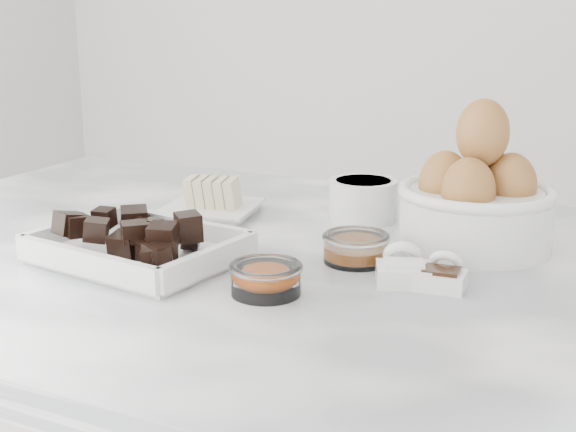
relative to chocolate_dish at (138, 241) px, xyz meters
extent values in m
cube|color=white|center=(0.11, 0.10, -0.04)|extent=(1.20, 0.80, 0.04)
cube|color=white|center=(0.00, 0.00, -0.02)|extent=(0.24, 0.19, 0.01)
cube|color=white|center=(-0.03, 0.22, -0.02)|extent=(0.13, 0.13, 0.01)
cube|color=white|center=(-0.03, 0.22, -0.01)|extent=(0.15, 0.15, 0.00)
cylinder|color=white|center=(0.17, 0.29, 0.00)|extent=(0.10, 0.10, 0.06)
cylinder|color=white|center=(0.17, 0.29, 0.03)|extent=(0.08, 0.08, 0.01)
cylinder|color=white|center=(0.34, 0.23, 0.01)|extent=(0.19, 0.19, 0.07)
torus|color=white|center=(0.34, 0.23, 0.05)|extent=(0.20, 0.20, 0.02)
ellipsoid|color=#A26C34|center=(0.38, 0.24, 0.06)|extent=(0.06, 0.06, 0.08)
ellipsoid|color=#A26C34|center=(0.31, 0.23, 0.06)|extent=(0.06, 0.06, 0.08)
ellipsoid|color=#A26C34|center=(0.35, 0.27, 0.06)|extent=(0.06, 0.06, 0.08)
ellipsoid|color=#A26C34|center=(0.34, 0.19, 0.06)|extent=(0.06, 0.06, 0.08)
ellipsoid|color=#A26C34|center=(0.35, 0.23, 0.12)|extent=(0.06, 0.06, 0.08)
cylinder|color=white|center=(0.23, 0.11, -0.01)|extent=(0.08, 0.08, 0.03)
torus|color=white|center=(0.23, 0.11, 0.01)|extent=(0.08, 0.08, 0.01)
cylinder|color=#D0610E|center=(0.23, 0.11, -0.01)|extent=(0.06, 0.06, 0.01)
cylinder|color=white|center=(0.19, -0.03, -0.01)|extent=(0.07, 0.07, 0.03)
torus|color=white|center=(0.19, -0.03, 0.01)|extent=(0.08, 0.08, 0.01)
ellipsoid|color=#EE5007|center=(0.19, -0.03, -0.01)|extent=(0.05, 0.05, 0.02)
cube|color=white|center=(0.35, 0.07, -0.01)|extent=(0.06, 0.05, 0.02)
cube|color=black|center=(0.35, 0.07, 0.00)|extent=(0.04, 0.03, 0.00)
torus|color=white|center=(0.35, 0.09, 0.00)|extent=(0.04, 0.03, 0.04)
cube|color=white|center=(0.31, 0.06, -0.01)|extent=(0.07, 0.07, 0.02)
cube|color=white|center=(0.31, 0.06, 0.00)|extent=(0.05, 0.05, 0.00)
torus|color=white|center=(0.30, 0.09, 0.00)|extent=(0.05, 0.05, 0.04)
camera|label=1|loc=(0.56, -0.73, 0.28)|focal=50.00mm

